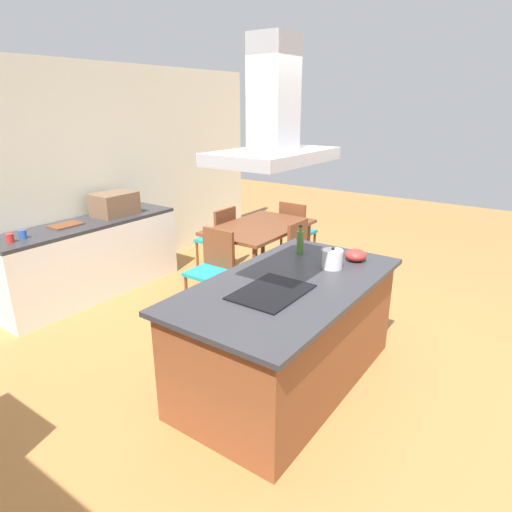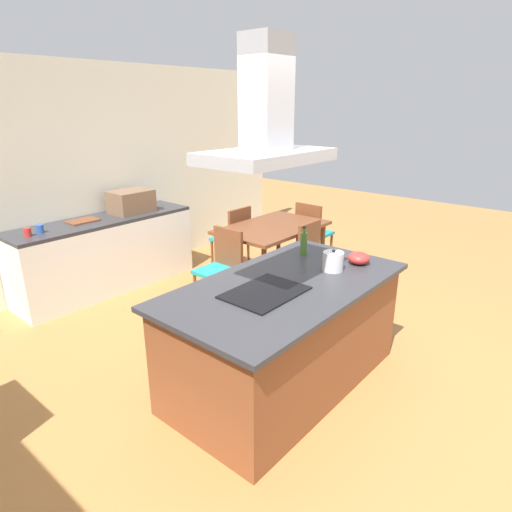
% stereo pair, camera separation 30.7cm
% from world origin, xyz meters
% --- Properties ---
extents(ground, '(16.00, 16.00, 0.00)m').
position_xyz_m(ground, '(0.00, 1.50, 0.00)').
color(ground, '#AD753D').
extents(wall_back, '(7.20, 0.10, 2.70)m').
position_xyz_m(wall_back, '(0.00, 3.25, 1.35)').
color(wall_back, silver).
rests_on(wall_back, ground).
extents(kitchen_island, '(2.06, 1.12, 0.90)m').
position_xyz_m(kitchen_island, '(0.00, 0.00, 0.45)').
color(kitchen_island, brown).
rests_on(kitchen_island, ground).
extents(cooktop, '(0.60, 0.44, 0.01)m').
position_xyz_m(cooktop, '(-0.26, 0.00, 0.91)').
color(cooktop, black).
rests_on(cooktop, kitchen_island).
extents(tea_kettle, '(0.22, 0.17, 0.19)m').
position_xyz_m(tea_kettle, '(0.47, -0.14, 0.98)').
color(tea_kettle, silver).
rests_on(tea_kettle, kitchen_island).
extents(olive_oil_bottle, '(0.07, 0.07, 0.27)m').
position_xyz_m(olive_oil_bottle, '(0.64, 0.27, 1.01)').
color(olive_oil_bottle, '#47722D').
rests_on(olive_oil_bottle, kitchen_island).
extents(mixing_bowl, '(0.19, 0.19, 0.10)m').
position_xyz_m(mixing_bowl, '(0.75, -0.23, 0.95)').
color(mixing_bowl, red).
rests_on(mixing_bowl, kitchen_island).
extents(back_counter, '(2.23, 0.62, 0.90)m').
position_xyz_m(back_counter, '(0.16, 2.88, 0.45)').
color(back_counter, white).
rests_on(back_counter, ground).
extents(countertop_microwave, '(0.50, 0.38, 0.28)m').
position_xyz_m(countertop_microwave, '(0.59, 2.88, 1.04)').
color(countertop_microwave, brown).
rests_on(countertop_microwave, back_counter).
extents(coffee_mug_red, '(0.08, 0.08, 0.09)m').
position_xyz_m(coffee_mug_red, '(-0.74, 2.81, 0.95)').
color(coffee_mug_red, red).
rests_on(coffee_mug_red, back_counter).
extents(coffee_mug_blue, '(0.08, 0.08, 0.09)m').
position_xyz_m(coffee_mug_blue, '(-0.60, 2.84, 0.95)').
color(coffee_mug_blue, '#2D56B2').
rests_on(coffee_mug_blue, back_counter).
extents(cutting_board, '(0.34, 0.24, 0.02)m').
position_xyz_m(cutting_board, '(-0.06, 2.93, 0.91)').
color(cutting_board, brown).
rests_on(cutting_board, back_counter).
extents(dining_table, '(1.40, 0.90, 0.75)m').
position_xyz_m(dining_table, '(1.66, 1.44, 0.67)').
color(dining_table, brown).
rests_on(dining_table, ground).
extents(chair_facing_back_wall, '(0.42, 0.42, 0.89)m').
position_xyz_m(chair_facing_back_wall, '(1.66, 2.11, 0.51)').
color(chair_facing_back_wall, teal).
rests_on(chair_facing_back_wall, ground).
extents(chair_facing_island, '(0.42, 0.42, 0.89)m').
position_xyz_m(chair_facing_island, '(1.66, 0.78, 0.51)').
color(chair_facing_island, teal).
rests_on(chair_facing_island, ground).
extents(chair_at_right_end, '(0.42, 0.42, 0.89)m').
position_xyz_m(chair_at_right_end, '(2.58, 1.44, 0.51)').
color(chair_at_right_end, teal).
rests_on(chair_at_right_end, ground).
extents(chair_at_left_end, '(0.42, 0.42, 0.89)m').
position_xyz_m(chair_at_left_end, '(0.75, 1.44, 0.51)').
color(chair_at_left_end, teal).
rests_on(chair_at_left_end, ground).
extents(range_hood, '(0.90, 0.55, 0.78)m').
position_xyz_m(range_hood, '(-0.26, 0.00, 2.10)').
color(range_hood, '#ADADB2').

